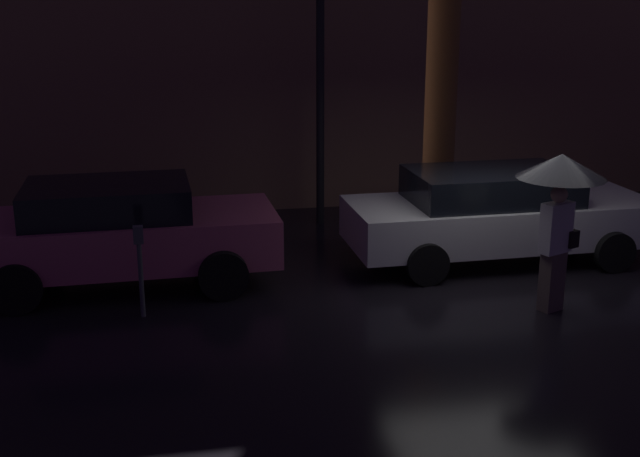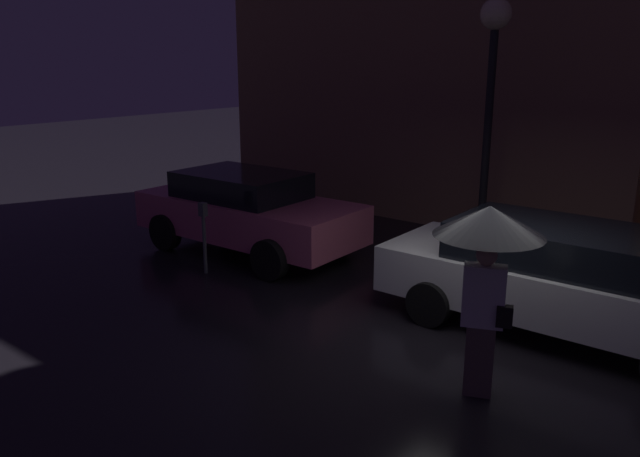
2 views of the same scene
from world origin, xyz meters
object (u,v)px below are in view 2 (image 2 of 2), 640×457
parked_car_pink (247,210)px  parked_car_white (561,278)px  street_lamp_near (492,62)px  pedestrian_with_umbrella (488,244)px  parking_meter (204,230)px

parked_car_pink → parked_car_white: 5.58m
parked_car_white → street_lamp_near: bearing=130.4°
pedestrian_with_umbrella → parking_meter: pedestrian_with_umbrella is taller
parked_car_pink → pedestrian_with_umbrella: (5.45, -2.06, 0.87)m
parked_car_white → street_lamp_near: size_ratio=1.06×
parked_car_pink → parked_car_white: size_ratio=0.92×
street_lamp_near → pedestrian_with_umbrella: bearing=-65.6°
parked_car_pink → street_lamp_near: street_lamp_near is taller
parked_car_white → pedestrian_with_umbrella: (-0.13, -2.08, 0.91)m
parked_car_white → parking_meter: 5.44m
parked_car_pink → parking_meter: size_ratio=3.59×
parking_meter → street_lamp_near: bearing=51.8°
street_lamp_near → parked_car_white: bearing=-48.9°
parking_meter → pedestrian_with_umbrella: bearing=-8.6°
parked_car_pink → pedestrian_with_umbrella: pedestrian_with_umbrella is taller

